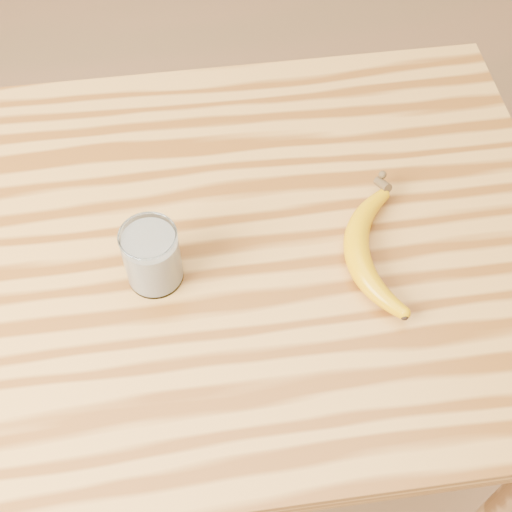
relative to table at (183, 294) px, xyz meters
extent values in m
plane|color=brown|center=(0.00, 0.00, -0.77)|extent=(4.00, 4.00, 0.00)
cube|color=#B47931|center=(0.00, 0.00, 0.11)|extent=(1.20, 0.80, 0.04)
cylinder|color=brown|center=(0.54, -0.34, -0.34)|extent=(0.06, 0.06, 0.86)
cylinder|color=brown|center=(0.54, 0.34, -0.34)|extent=(0.06, 0.06, 0.86)
cylinder|color=white|center=(-0.03, -0.04, 0.18)|extent=(0.08, 0.08, 0.10)
torus|color=white|center=(-0.03, -0.04, 0.23)|extent=(0.08, 0.08, 0.00)
cylinder|color=#F4E7C8|center=(-0.03, -0.04, 0.17)|extent=(0.08, 0.08, 0.08)
camera|label=1|loc=(0.04, -0.63, 1.02)|focal=50.00mm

